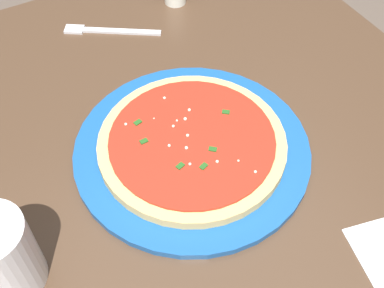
{
  "coord_description": "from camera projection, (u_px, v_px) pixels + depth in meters",
  "views": [
    {
      "loc": [
        -0.44,
        0.28,
        1.35
      ],
      "look_at": [
        -0.02,
        0.05,
        0.77
      ],
      "focal_mm": 46.23,
      "sensor_mm": 36.0,
      "label": 1
    }
  ],
  "objects": [
    {
      "name": "pizza",
      "position": [
        192.0,
        143.0,
        0.75
      ],
      "size": [
        0.29,
        0.29,
        0.02
      ],
      "color": "#DBB26B",
      "rests_on": "serving_plate"
    },
    {
      "name": "serving_plate",
      "position": [
        192.0,
        150.0,
        0.76
      ],
      "size": [
        0.36,
        0.36,
        0.01
      ],
      "primitive_type": "cylinder",
      "color": "#195199",
      "rests_on": "restaurant_table"
    },
    {
      "name": "fork",
      "position": [
        107.0,
        31.0,
        0.95
      ],
      "size": [
        0.12,
        0.17,
        0.0
      ],
      "color": "silver",
      "rests_on": "restaurant_table"
    },
    {
      "name": "restaurant_table",
      "position": [
        210.0,
        182.0,
        0.9
      ],
      "size": [
        0.97,
        0.83,
        0.75
      ],
      "color": "black",
      "rests_on": "ground_plane"
    },
    {
      "name": "cup_tall_drink",
      "position": [
        1.0,
        255.0,
        0.59
      ],
      "size": [
        0.09,
        0.09,
        0.12
      ],
      "primitive_type": "cylinder",
      "color": "silver",
      "rests_on": "restaurant_table"
    }
  ]
}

